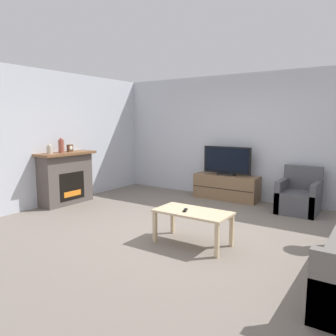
{
  "coord_description": "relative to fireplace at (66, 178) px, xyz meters",
  "views": [
    {
      "loc": [
        2.44,
        -4.36,
        1.68
      ],
      "look_at": [
        -0.86,
        0.52,
        0.85
      ],
      "focal_mm": 35.0,
      "sensor_mm": 36.0,
      "label": 1
    }
  ],
  "objects": [
    {
      "name": "wall_left",
      "position": [
        -0.22,
        0.04,
        0.81
      ],
      "size": [
        0.06,
        12.0,
        2.7
      ],
      "color": "silver",
      "rests_on": "ground"
    },
    {
      "name": "tv",
      "position": [
        2.59,
        2.19,
        0.28
      ],
      "size": [
        1.08,
        0.18,
        0.62
      ],
      "color": "black",
      "rests_on": "tv_stand"
    },
    {
      "name": "coffee_table",
      "position": [
        3.31,
        -0.53,
        -0.14
      ],
      "size": [
        1.04,
        0.54,
        0.47
      ],
      "color": "#CCB289",
      "rests_on": "ground"
    },
    {
      "name": "wall_back",
      "position": [
        3.02,
        2.48,
        0.81
      ],
      "size": [
        12.0,
        0.06,
        2.7
      ],
      "color": "silver",
      "rests_on": "ground"
    },
    {
      "name": "mantel_vase_centre_left",
      "position": [
        0.02,
        -0.09,
        0.66
      ],
      "size": [
        0.11,
        0.11,
        0.3
      ],
      "color": "#994C3D",
      "rests_on": "fireplace"
    },
    {
      "name": "mantel_vase_left",
      "position": [
        0.02,
        -0.37,
        0.61
      ],
      "size": [
        0.12,
        0.12,
        0.19
      ],
      "color": "beige",
      "rests_on": "fireplace"
    },
    {
      "name": "mantel_clock",
      "position": [
        0.02,
        0.12,
        0.6
      ],
      "size": [
        0.08,
        0.11,
        0.15
      ],
      "color": "brown",
      "rests_on": "fireplace"
    },
    {
      "name": "fireplace",
      "position": [
        0.0,
        0.0,
        0.0
      ],
      "size": [
        0.5,
        1.23,
        1.07
      ],
      "color": "#564C47",
      "rests_on": "ground"
    },
    {
      "name": "remote",
      "position": [
        3.22,
        -0.58,
        -0.06
      ],
      "size": [
        0.09,
        0.15,
        0.02
      ],
      "rotation": [
        0.0,
        0.0,
        0.34
      ],
      "color": "black",
      "rests_on": "coffee_table"
    },
    {
      "name": "armchair",
      "position": [
        4.15,
        2.01,
        -0.26
      ],
      "size": [
        0.7,
        0.76,
        0.85
      ],
      "color": "#4C4C51",
      "rests_on": "ground"
    },
    {
      "name": "ground_plane",
      "position": [
        3.02,
        0.04,
        -0.54
      ],
      "size": [
        24.0,
        24.0,
        0.0
      ],
      "primitive_type": "plane",
      "color": "slate"
    },
    {
      "name": "tv_stand",
      "position": [
        2.59,
        2.19,
        -0.28
      ],
      "size": [
        1.41,
        0.44,
        0.54
      ],
      "color": "brown",
      "rests_on": "ground"
    }
  ]
}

